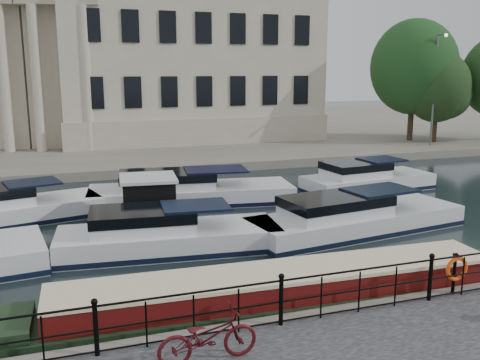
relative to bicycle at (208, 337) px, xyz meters
name	(u,v)px	position (x,y,z in m)	size (l,w,h in m)	color
ground_plane	(247,306)	(1.96, 3.20, -1.08)	(160.00, 160.00, 0.00)	black
far_bank	(107,133)	(1.96, 42.20, -0.80)	(120.00, 42.00, 0.55)	#6B665B
railing	(281,298)	(1.96, 0.95, 0.12)	(24.14, 0.14, 1.22)	black
civic_building	(95,58)	(0.96, 37.90, 5.96)	(53.55, 31.84, 16.85)	#ADA38C
lamp_posts	(476,87)	(27.96, 23.89, 3.72)	(8.24, 1.55, 8.07)	#59595B
bicycle	(208,337)	(0.00, 0.00, 0.00)	(0.70, 2.01, 1.05)	#430C11
life_ring_post	(456,269)	(6.81, 1.03, 0.14)	(0.65, 0.18, 1.07)	black
narrowboat	(282,301)	(2.65, 2.46, -0.71)	(14.50, 2.52, 1.53)	black
harbour_hut	(149,206)	(0.70, 11.01, -0.12)	(3.16, 2.73, 2.18)	#6B665B
cabin_cruisers	(169,218)	(1.50, 11.03, -0.71)	(28.56, 10.63, 1.99)	silver
trees	(449,77)	(26.80, 25.61, 4.49)	(12.85, 8.44, 9.48)	black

